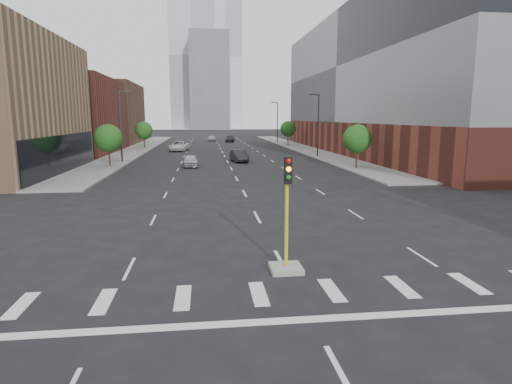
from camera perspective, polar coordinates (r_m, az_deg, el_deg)
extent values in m
cube|color=gray|center=(81.42, -15.41, 5.58)|extent=(5.00, 92.00, 0.15)
cube|color=gray|center=(82.51, 5.77, 5.94)|extent=(5.00, 92.00, 0.15)
cube|color=brown|center=(76.36, -25.94, 9.13)|extent=(20.00, 22.00, 12.00)
cube|color=brown|center=(101.33, -21.19, 9.70)|extent=(20.00, 24.00, 13.00)
cube|color=brown|center=(73.93, 19.35, 6.85)|extent=(24.00, 70.00, 5.00)
cube|color=slate|center=(74.26, 19.86, 15.35)|extent=(24.00, 70.00, 17.00)
cube|color=#B2B7BC|center=(228.25, -8.46, 17.22)|extent=(22.00, 22.00, 70.00)
cube|color=#B2B7BC|center=(268.82, -4.24, 17.25)|extent=(20.00, 20.00, 80.00)
cube|color=slate|center=(206.98, -6.22, 14.40)|extent=(18.00, 18.00, 44.00)
cube|color=#999993|center=(16.62, 4.01, -10.13)|extent=(1.20, 1.20, 0.20)
cylinder|color=gold|center=(16.12, 4.09, -4.44)|extent=(0.14, 0.14, 3.20)
cube|color=black|center=(15.55, 4.31, 2.91)|extent=(0.28, 0.18, 1.00)
sphere|color=red|center=(15.42, 4.40, 4.15)|extent=(0.18, 0.18, 0.18)
sphere|color=orange|center=(15.45, 4.38, 3.05)|extent=(0.18, 0.18, 0.18)
sphere|color=#0C7F19|center=(15.49, 4.37, 1.94)|extent=(0.18, 0.18, 0.18)
cylinder|color=#2D2D30|center=(63.52, 8.28, 8.69)|extent=(0.20, 0.20, 9.00)
cube|color=#2D2D30|center=(63.38, 7.66, 12.77)|extent=(1.40, 0.22, 0.15)
cylinder|color=#2D2D30|center=(97.73, 2.88, 9.19)|extent=(0.20, 0.20, 9.00)
cube|color=#2D2D30|center=(97.65, 2.43, 11.84)|extent=(1.40, 0.22, 0.15)
cylinder|color=#2D2D30|center=(57.31, -17.62, 8.21)|extent=(0.20, 0.20, 9.00)
cube|color=#2D2D30|center=(57.24, -17.05, 12.74)|extent=(1.40, 0.22, 0.15)
cylinder|color=#382619|center=(52.71, -18.95, 4.23)|extent=(0.20, 0.20, 1.75)
sphere|color=#144C18|center=(52.54, -19.09, 6.81)|extent=(3.20, 3.20, 3.20)
cylinder|color=#382619|center=(82.20, -14.65, 6.32)|extent=(0.20, 0.20, 1.75)
sphere|color=#144C18|center=(82.10, -14.72, 7.97)|extent=(3.20, 3.20, 3.20)
cylinder|color=#382619|center=(49.58, 13.25, 4.17)|extent=(0.20, 0.20, 1.75)
sphere|color=#144C18|center=(49.40, 13.36, 6.91)|extent=(3.20, 3.20, 3.20)
cylinder|color=#382619|center=(88.11, 4.29, 6.83)|extent=(0.20, 0.20, 1.75)
sphere|color=#144C18|center=(88.01, 4.31, 8.38)|extent=(3.20, 3.20, 3.20)
imported|color=#B8B9BE|center=(51.02, -8.71, 4.13)|extent=(1.74, 4.21, 1.43)
imported|color=#232328|center=(56.17, -2.26, 4.84)|extent=(2.30, 4.98, 1.58)
imported|color=silver|center=(75.63, -10.23, 6.05)|extent=(3.51, 6.33, 1.67)
imported|color=black|center=(101.50, -3.47, 7.10)|extent=(2.57, 5.37, 1.51)
imported|color=#ABACB0|center=(105.84, -5.91, 7.16)|extent=(2.12, 4.28, 1.40)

